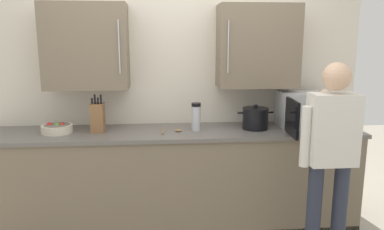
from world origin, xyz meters
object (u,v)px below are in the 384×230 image
at_px(wooden_spoon, 171,130).
at_px(stock_pot, 255,118).
at_px(fruit_bowl, 57,128).
at_px(microwave_oven, 304,110).
at_px(knife_block, 98,117).
at_px(person_figure, 331,150).
at_px(thermos_flask, 196,117).

bearing_deg(wooden_spoon, stock_pot, 2.64).
bearing_deg(fruit_bowl, microwave_oven, 0.56).
bearing_deg(wooden_spoon, knife_block, 175.67).
xyz_separation_m(knife_block, wooden_spoon, (0.64, -0.05, -0.12)).
xyz_separation_m(stock_pot, wooden_spoon, (-0.77, -0.04, -0.09)).
distance_m(knife_block, person_figure, 1.95).
height_order(microwave_oven, knife_block, knife_block).
distance_m(thermos_flask, person_figure, 1.18).
relative_size(knife_block, person_figure, 0.21).
height_order(microwave_oven, thermos_flask, microwave_oven).
relative_size(thermos_flask, wooden_spoon, 1.17).
relative_size(microwave_oven, person_figure, 0.44).
relative_size(knife_block, stock_pot, 1.02).
xyz_separation_m(microwave_oven, wooden_spoon, (-1.24, -0.06, -0.16)).
height_order(microwave_oven, fruit_bowl, microwave_oven).
bearing_deg(fruit_bowl, thermos_flask, -1.09).
bearing_deg(thermos_flask, person_figure, -38.86).
distance_m(stock_pot, person_figure, 0.84).
bearing_deg(wooden_spoon, fruit_bowl, 177.55).
relative_size(fruit_bowl, person_figure, 0.17).
height_order(microwave_oven, stock_pot, microwave_oven).
xyz_separation_m(stock_pot, thermos_flask, (-0.55, -0.02, 0.03)).
bearing_deg(stock_pot, microwave_oven, 3.57).
xyz_separation_m(stock_pot, person_figure, (0.37, -0.75, -0.09)).
bearing_deg(knife_block, fruit_bowl, -179.02).
height_order(thermos_flask, wooden_spoon, thermos_flask).
distance_m(thermos_flask, wooden_spoon, 0.26).
bearing_deg(wooden_spoon, thermos_flask, 4.90).
xyz_separation_m(wooden_spoon, person_figure, (1.14, -0.72, 0.00)).
bearing_deg(stock_pot, thermos_flask, -178.31).
bearing_deg(person_figure, wooden_spoon, 147.86).
bearing_deg(stock_pot, knife_block, 179.47).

